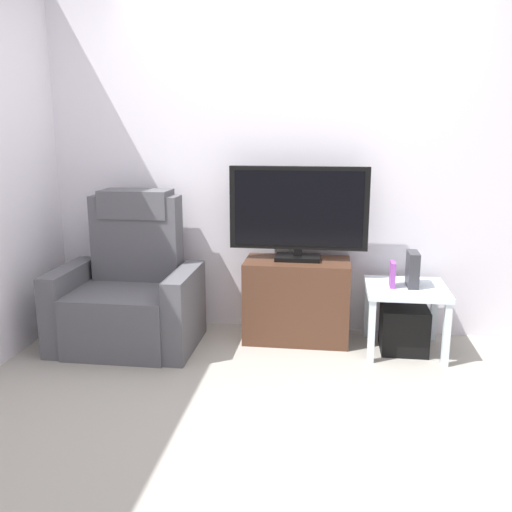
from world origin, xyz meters
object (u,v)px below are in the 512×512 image
at_px(side_table, 406,297).
at_px(subwoofer_box, 404,329).
at_px(television, 299,211).
at_px(tv_stand, 297,300).
at_px(book_upright, 392,274).
at_px(recliner_armchair, 130,292).
at_px(game_console, 413,269).

bearing_deg(side_table, subwoofer_box, 45.00).
bearing_deg(television, tv_stand, -90.00).
relative_size(tv_stand, side_table, 1.39).
bearing_deg(book_upright, subwoofer_box, 11.31).
xyz_separation_m(tv_stand, recliner_armchair, (-1.18, -0.22, 0.07)).
relative_size(tv_stand, television, 0.77).
distance_m(tv_stand, television, 0.65).
bearing_deg(side_table, recliner_armchair, -177.05).
xyz_separation_m(television, game_console, (0.79, -0.13, -0.36)).
bearing_deg(side_table, book_upright, -168.69).
distance_m(television, book_upright, 0.78).
relative_size(recliner_armchair, game_console, 4.54).
xyz_separation_m(side_table, game_console, (0.04, 0.01, 0.19)).
relative_size(television, game_console, 4.11).
bearing_deg(game_console, subwoofer_box, -164.05).
height_order(subwoofer_box, game_console, game_console).
distance_m(side_table, game_console, 0.20).
bearing_deg(game_console, book_upright, -167.47).
bearing_deg(recliner_armchair, television, 0.52).
bearing_deg(recliner_armchair, game_console, -7.61).
xyz_separation_m(television, recliner_armchair, (-1.18, -0.24, -0.57)).
bearing_deg(subwoofer_box, game_console, 15.95).
height_order(tv_stand, game_console, game_console).
xyz_separation_m(side_table, subwoofer_box, (0.00, 0.00, -0.23)).
bearing_deg(television, book_upright, -13.51).
relative_size(recliner_armchair, subwoofer_box, 3.44).
relative_size(tv_stand, book_upright, 4.36).
xyz_separation_m(recliner_armchair, book_upright, (1.83, 0.08, 0.18)).
relative_size(television, side_table, 1.81).
height_order(television, recliner_armchair, television).
relative_size(subwoofer_box, book_upright, 1.83).
bearing_deg(subwoofer_box, side_table, -135.00).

